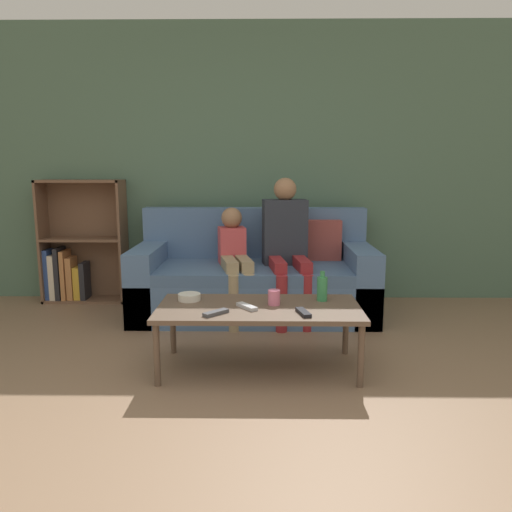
% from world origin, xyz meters
% --- Properties ---
extents(ground_plane, '(22.00, 22.00, 0.00)m').
position_xyz_m(ground_plane, '(0.00, 0.00, 0.00)').
color(ground_plane, '#84664C').
extents(wall_back, '(12.00, 0.06, 2.60)m').
position_xyz_m(wall_back, '(0.00, 2.93, 1.30)').
color(wall_back, '#4C6B56').
rests_on(wall_back, ground_plane).
extents(couch, '(2.04, 0.93, 0.91)m').
position_xyz_m(couch, '(0.13, 2.35, 0.30)').
color(couch, '#4C6B93').
rests_on(couch, ground_plane).
extents(bookshelf, '(0.78, 0.28, 1.16)m').
position_xyz_m(bookshelf, '(-1.58, 2.78, 0.46)').
color(bookshelf, brown).
rests_on(bookshelf, ground_plane).
extents(coffee_table, '(1.28, 0.62, 0.41)m').
position_xyz_m(coffee_table, '(0.17, 1.12, 0.38)').
color(coffee_table, brown).
rests_on(coffee_table, ground_plane).
extents(person_adult, '(0.41, 0.67, 1.19)m').
position_xyz_m(person_adult, '(0.39, 2.26, 0.68)').
color(person_adult, maroon).
rests_on(person_adult, ground_plane).
extents(person_child, '(0.34, 0.67, 0.94)m').
position_xyz_m(person_child, '(-0.04, 2.20, 0.54)').
color(person_child, '#9E8966').
rests_on(person_child, ground_plane).
extents(cup_near, '(0.08, 0.08, 0.10)m').
position_xyz_m(cup_near, '(0.27, 1.15, 0.46)').
color(cup_near, pink).
rests_on(cup_near, coffee_table).
extents(tv_remote_0, '(0.15, 0.15, 0.02)m').
position_xyz_m(tv_remote_0, '(-0.08, 0.94, 0.42)').
color(tv_remote_0, '#47474C').
rests_on(tv_remote_0, coffee_table).
extents(tv_remote_1, '(0.14, 0.16, 0.02)m').
position_xyz_m(tv_remote_1, '(0.10, 1.07, 0.42)').
color(tv_remote_1, '#B7B7BC').
rests_on(tv_remote_1, coffee_table).
extents(tv_remote_2, '(0.09, 0.18, 0.02)m').
position_xyz_m(tv_remote_2, '(0.44, 0.95, 0.42)').
color(tv_remote_2, black).
rests_on(tv_remote_2, coffee_table).
extents(snack_bowl, '(0.15, 0.15, 0.05)m').
position_xyz_m(snack_bowl, '(-0.29, 1.25, 0.44)').
color(snack_bowl, beige).
rests_on(snack_bowl, coffee_table).
extents(bottle, '(0.07, 0.07, 0.20)m').
position_xyz_m(bottle, '(0.58, 1.26, 0.50)').
color(bottle, '#33844C').
rests_on(bottle, coffee_table).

